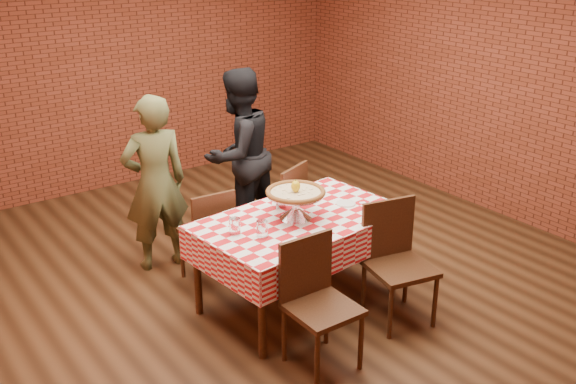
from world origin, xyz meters
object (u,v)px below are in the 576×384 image
at_px(pizza, 296,193).
at_px(chair_far_left, 206,235).
at_px(condiment_caddy, 279,199).
at_px(chair_near_right, 401,266).
at_px(pizza_stand, 296,206).
at_px(water_glass_right, 235,227).
at_px(chair_far_right, 276,210).
at_px(water_glass_left, 262,229).
at_px(chair_near_left, 323,308).
at_px(diner_black, 239,154).
at_px(table, 299,261).
at_px(diner_olive, 155,183).

relative_size(pizza, chair_far_left, 0.54).
xyz_separation_m(condiment_caddy, chair_near_right, (0.47, -0.94, -0.35)).
xyz_separation_m(pizza_stand, water_glass_right, (-0.55, 0.01, -0.04)).
bearing_deg(chair_near_right, pizza_stand, 137.83).
height_order(pizza_stand, chair_far_right, pizza_stand).
height_order(water_glass_left, chair_far_left, water_glass_left).
relative_size(water_glass_right, condiment_caddy, 1.02).
relative_size(pizza, chair_near_left, 0.50).
relative_size(water_glass_right, chair_near_left, 0.14).
bearing_deg(pizza_stand, chair_near_right, -54.16).
bearing_deg(pizza, pizza_stand, 0.00).
relative_size(water_glass_right, diner_black, 0.08).
bearing_deg(pizza, diner_black, 76.00).
height_order(pizza_stand, condiment_caddy, pizza_stand).
relative_size(pizza_stand, water_glass_left, 3.48).
relative_size(chair_far_left, chair_far_right, 0.96).
relative_size(chair_near_left, chair_far_left, 1.06).
height_order(table, water_glass_left, water_glass_left).
bearing_deg(diner_black, pizza, 61.20).
height_order(table, chair_near_right, chair_near_right).
height_order(chair_far_left, diner_olive, diner_olive).
distance_m(chair_near_right, diner_black, 2.12).
distance_m(table, chair_near_right, 0.82).
bearing_deg(pizza, chair_far_left, 118.17).
distance_m(pizza_stand, chair_near_left, 0.95).
xyz_separation_m(pizza_stand, chair_far_right, (0.38, 0.80, -0.41)).
distance_m(condiment_caddy, chair_far_left, 0.75).
bearing_deg(water_glass_right, chair_far_left, 78.27).
bearing_deg(diner_black, pizza_stand, 61.20).
relative_size(chair_near_left, chair_near_right, 0.98).
xyz_separation_m(water_glass_right, condiment_caddy, (0.57, 0.24, -0.00)).
xyz_separation_m(water_glass_right, chair_near_left, (0.20, -0.80, -0.36)).
bearing_deg(pizza_stand, diner_black, 76.00).
distance_m(condiment_caddy, chair_near_right, 1.11).
bearing_deg(pizza_stand, condiment_caddy, 85.57).
distance_m(chair_near_left, chair_far_left, 1.53).
xyz_separation_m(chair_far_right, diner_olive, (-0.98, 0.44, 0.34)).
bearing_deg(chair_far_left, pizza_stand, 122.18).
relative_size(chair_near_right, chair_far_right, 1.04).
height_order(pizza_stand, water_glass_left, pizza_stand).
bearing_deg(chair_near_left, water_glass_right, 104.27).
bearing_deg(table, condiment_caddy, 91.98).
bearing_deg(chair_near_right, water_glass_right, 158.25).
distance_m(chair_far_left, chair_far_right, 0.78).
bearing_deg(water_glass_left, pizza, 19.21).
bearing_deg(chair_near_left, pizza_stand, 66.58).
relative_size(chair_near_left, chair_far_right, 1.02).
bearing_deg(condiment_caddy, pizza_stand, -86.58).
distance_m(pizza, diner_black, 1.45).
distance_m(pizza_stand, chair_far_right, 0.98).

